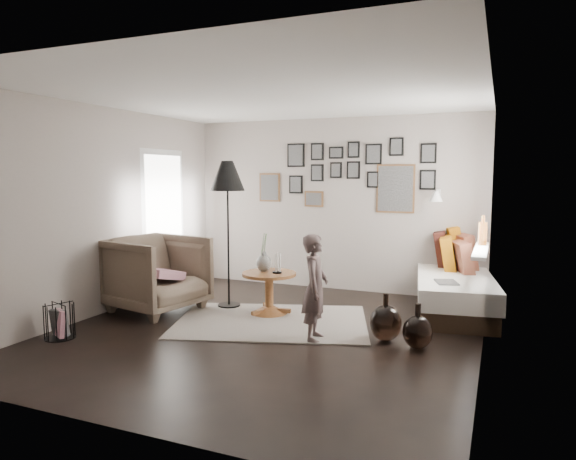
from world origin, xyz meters
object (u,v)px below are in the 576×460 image
at_px(magazine_basket, 59,321).
at_px(demijohn_small, 417,332).
at_px(pedestal_table, 269,295).
at_px(vase, 264,260).
at_px(daybed, 455,285).
at_px(floor_lamp, 227,181).
at_px(demijohn_large, 385,323).
at_px(armchair, 157,274).
at_px(child, 315,288).

distance_m(magazine_basket, demijohn_small, 3.78).
distance_m(pedestal_table, vase, 0.44).
height_order(daybed, floor_lamp, floor_lamp).
bearing_deg(vase, magazine_basket, -132.27).
bearing_deg(demijohn_small, pedestal_table, 162.62).
distance_m(floor_lamp, demijohn_large, 2.73).
bearing_deg(demijohn_large, pedestal_table, 162.97).
distance_m(vase, armchair, 1.40).
bearing_deg(child, magazine_basket, 102.82).
bearing_deg(child, vase, 42.98).
bearing_deg(demijohn_large, magazine_basket, -158.86).
height_order(demijohn_small, child, child).
relative_size(daybed, magazine_basket, 5.86).
relative_size(vase, daybed, 0.22).
bearing_deg(demijohn_small, child, -172.82).
bearing_deg(daybed, child, -132.73).
xyz_separation_m(armchair, magazine_basket, (-0.28, -1.34, -0.30)).
distance_m(pedestal_table, magazine_basket, 2.42).
relative_size(floor_lamp, demijohn_small, 4.16).
height_order(magazine_basket, child, child).
height_order(pedestal_table, vase, vase).
xyz_separation_m(daybed, demijohn_large, (-0.57, -1.62, -0.13)).
bearing_deg(child, demijohn_large, -78.86).
xyz_separation_m(pedestal_table, vase, (-0.08, 0.02, 0.44)).
xyz_separation_m(floor_lamp, demijohn_small, (2.57, -0.73, -1.49)).
xyz_separation_m(pedestal_table, floor_lamp, (-0.65, 0.13, 1.42)).
bearing_deg(vase, floor_lamp, 169.19).
distance_m(armchair, magazine_basket, 1.40).
height_order(armchair, demijohn_small, armchair).
distance_m(vase, magazine_basket, 2.43).
bearing_deg(floor_lamp, pedestal_table, -11.21).
distance_m(magazine_basket, child, 2.77).
distance_m(pedestal_table, demijohn_large, 1.65).
height_order(vase, armchair, vase).
bearing_deg(pedestal_table, daybed, 27.96).
relative_size(magazine_basket, demijohn_small, 0.82).
bearing_deg(floor_lamp, demijohn_large, -15.36).
xyz_separation_m(vase, child, (0.95, -0.75, -0.12)).
xyz_separation_m(vase, magazine_basket, (-1.60, -1.76, -0.50)).
xyz_separation_m(demijohn_large, demijohn_small, (0.35, -0.12, -0.02)).
bearing_deg(pedestal_table, floor_lamp, 168.79).
bearing_deg(magazine_basket, pedestal_table, 46.01).
distance_m(pedestal_table, armchair, 1.47).
distance_m(vase, floor_lamp, 1.14).
height_order(vase, demijohn_small, vase).
bearing_deg(vase, demijohn_large, -16.88).
xyz_separation_m(magazine_basket, child, (2.55, 1.01, 0.38)).
xyz_separation_m(magazine_basket, demijohn_large, (3.25, 1.26, 0.01)).
relative_size(daybed, demijohn_small, 4.82).
height_order(vase, daybed, daybed).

